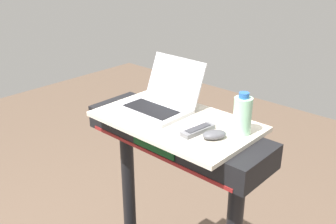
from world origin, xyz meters
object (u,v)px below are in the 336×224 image
at_px(laptop, 161,100).
at_px(computer_mouse, 214,135).
at_px(water_bottle, 242,115).
at_px(tv_remote, 198,130).

distance_m(laptop, computer_mouse, 0.38).
relative_size(laptop, water_bottle, 1.76).
bearing_deg(water_bottle, laptop, -175.50).
height_order(laptop, tv_remote, laptop).
xyz_separation_m(computer_mouse, tv_remote, (-0.08, -0.00, -0.01)).
distance_m(laptop, tv_remote, 0.30).
xyz_separation_m(computer_mouse, water_bottle, (0.05, 0.11, 0.06)).
bearing_deg(computer_mouse, laptop, -161.32).
bearing_deg(water_bottle, tv_remote, -139.42).
bearing_deg(computer_mouse, water_bottle, 95.93).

